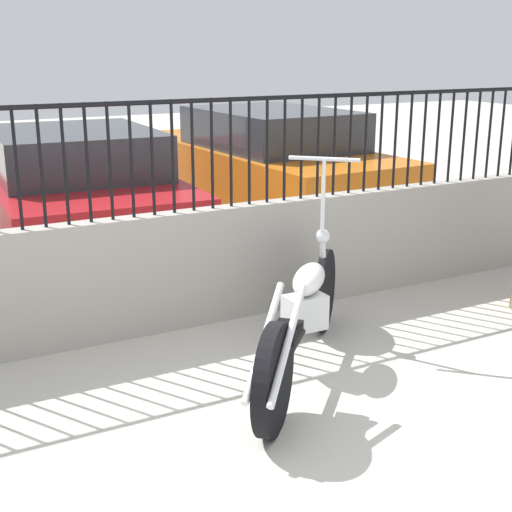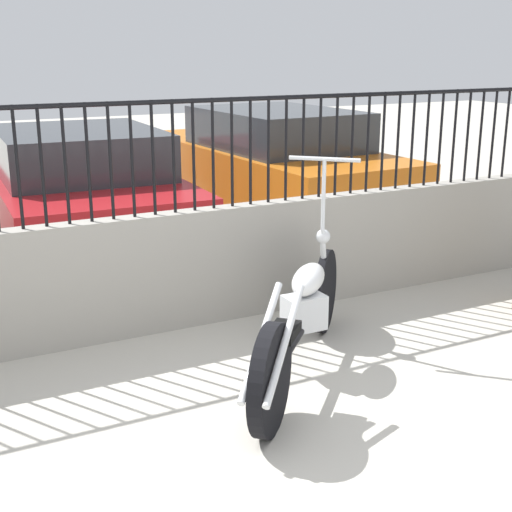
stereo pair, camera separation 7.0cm
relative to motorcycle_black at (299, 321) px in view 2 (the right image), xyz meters
The scene contains 6 objects.
ground_plane 1.12m from the motorcycle_black, 115.44° to the right, with size 40.00×40.00×0.00m, color #B7B2A5.
low_wall 1.36m from the motorcycle_black, 109.12° to the left, with size 8.79×0.18×0.94m.
fence_railing 1.73m from the motorcycle_black, 109.12° to the left, with size 8.79×0.04×0.86m.
motorcycle_black is the anchor object (origin of this frame).
car_red 4.17m from the motorcycle_black, 96.15° to the left, with size 2.01×4.33×1.31m.
car_orange 4.83m from the motorcycle_black, 64.15° to the left, with size 1.90×4.60×1.41m.
Camera 2 is at (-1.82, -2.85, 2.17)m, focal length 50.00 mm.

